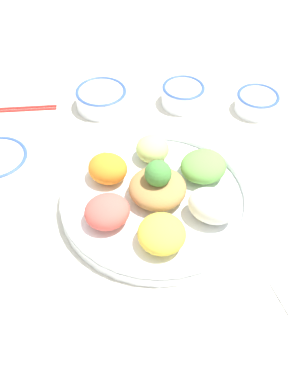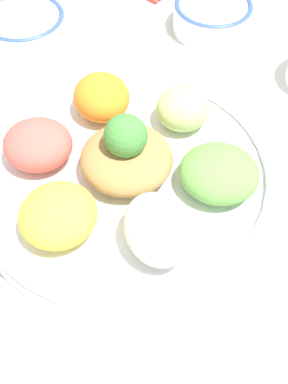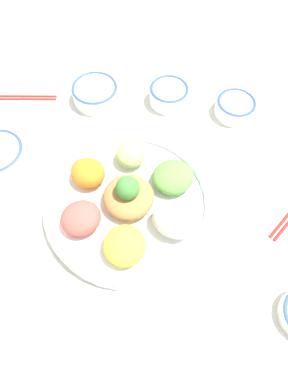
% 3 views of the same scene
% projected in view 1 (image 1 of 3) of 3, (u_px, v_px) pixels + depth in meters
% --- Properties ---
extents(ground_plane, '(2.40, 2.40, 0.00)m').
position_uv_depth(ground_plane, '(153.00, 212.00, 0.80)').
color(ground_plane, silver).
extents(salad_platter, '(0.35, 0.35, 0.10)m').
position_uv_depth(salad_platter, '(158.00, 195.00, 0.79)').
color(salad_platter, white).
rests_on(salad_platter, ground_plane).
extents(sauce_bowl_red, '(0.11, 0.11, 0.04)m').
position_uv_depth(sauce_bowl_red, '(101.00, 98.00, 0.99)').
color(sauce_bowl_red, white).
rests_on(sauce_bowl_red, ground_plane).
extents(sauce_bowl_dark, '(0.09, 0.09, 0.04)m').
position_uv_depth(sauce_bowl_dark, '(257.00, 102.00, 0.98)').
color(sauce_bowl_dark, white).
rests_on(sauce_bowl_dark, ground_plane).
extents(rice_bowl_plain, '(0.09, 0.09, 0.05)m').
position_uv_depth(rice_bowl_plain, '(183.00, 94.00, 1.00)').
color(rice_bowl_plain, white).
rests_on(rice_bowl_plain, ground_plane).
extents(chopsticks_pair_far, '(0.22, 0.04, 0.01)m').
position_uv_depth(chopsticks_pair_far, '(7.00, 109.00, 1.00)').
color(chopsticks_pair_far, red).
rests_on(chopsticks_pair_far, ground_plane).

